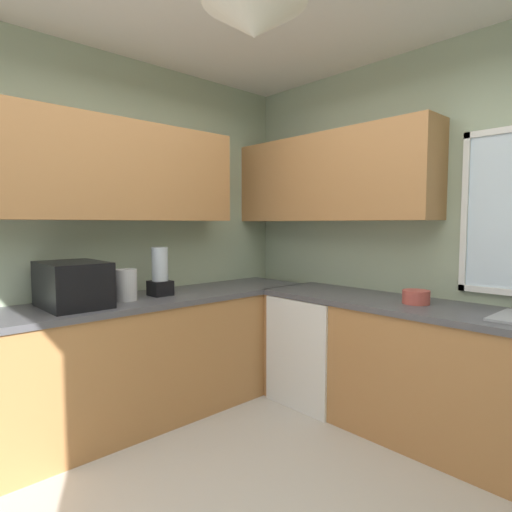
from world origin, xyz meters
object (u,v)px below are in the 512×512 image
bowl (416,297)px  microwave (73,284)px  blender_appliance (160,274)px  dishwasher (319,348)px  kettle (126,285)px

bowl → microwave: bearing=-130.3°
microwave → blender_appliance: (0.00, 0.63, 0.02)m
dishwasher → kettle: size_ratio=3.88×
blender_appliance → kettle: bearing=-85.9°
dishwasher → kettle: kettle is taller
microwave → blender_appliance: bearing=90.0°
dishwasher → bowl: bearing=2.2°
kettle → bowl: kettle is taller
blender_appliance → bowl: bearing=36.7°
dishwasher → microwave: bearing=-111.4°
microwave → bowl: bearing=49.7°
microwave → blender_appliance: size_ratio=1.33×
dishwasher → bowl: (0.79, 0.03, 0.51)m
kettle → bowl: 1.98m
dishwasher → blender_appliance: blender_appliance is taller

